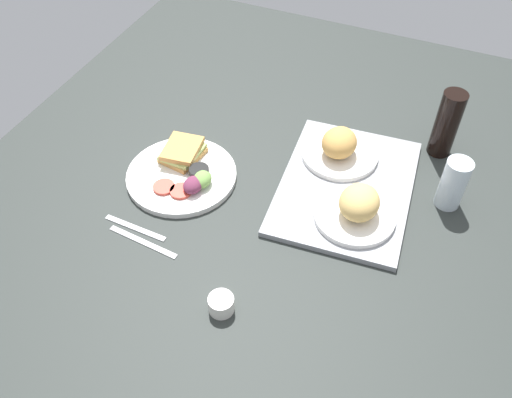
% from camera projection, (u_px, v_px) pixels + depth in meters
% --- Properties ---
extents(ground_plane, '(1.90, 1.50, 0.03)m').
position_uv_depth(ground_plane, '(248.00, 205.00, 1.39)').
color(ground_plane, '#282D2B').
extents(serving_tray, '(0.47, 0.36, 0.02)m').
position_uv_depth(serving_tray, '(346.00, 187.00, 1.41)').
color(serving_tray, gray).
rests_on(serving_tray, ground_plane).
extents(bread_plate_near, '(0.21, 0.21, 0.09)m').
position_uv_depth(bread_plate_near, '(339.00, 148.00, 1.45)').
color(bread_plate_near, white).
rests_on(bread_plate_near, serving_tray).
extents(bread_plate_far, '(0.20, 0.20, 0.09)m').
position_uv_depth(bread_plate_far, '(357.00, 208.00, 1.30)').
color(bread_plate_far, white).
rests_on(bread_plate_far, serving_tray).
extents(plate_with_salad, '(0.29, 0.29, 0.05)m').
position_uv_depth(plate_with_salad, '(184.00, 172.00, 1.43)').
color(plate_with_salad, white).
rests_on(plate_with_salad, ground_plane).
extents(drinking_glass, '(0.06, 0.06, 0.14)m').
position_uv_depth(drinking_glass, '(453.00, 183.00, 1.33)').
color(drinking_glass, silver).
rests_on(drinking_glass, ground_plane).
extents(soda_bottle, '(0.06, 0.06, 0.19)m').
position_uv_depth(soda_bottle, '(447.00, 124.00, 1.44)').
color(soda_bottle, black).
rests_on(soda_bottle, ground_plane).
extents(espresso_cup, '(0.06, 0.06, 0.04)m').
position_uv_depth(espresso_cup, '(221.00, 304.00, 1.15)').
color(espresso_cup, silver).
rests_on(espresso_cup, ground_plane).
extents(fork, '(0.02, 0.17, 0.01)m').
position_uv_depth(fork, '(135.00, 228.00, 1.32)').
color(fork, '#B7B7BC').
rests_on(fork, ground_plane).
extents(knife, '(0.03, 0.19, 0.01)m').
position_uv_depth(knife, '(143.00, 242.00, 1.29)').
color(knife, '#B7B7BC').
rests_on(knife, ground_plane).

